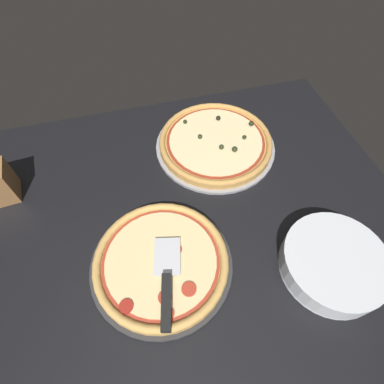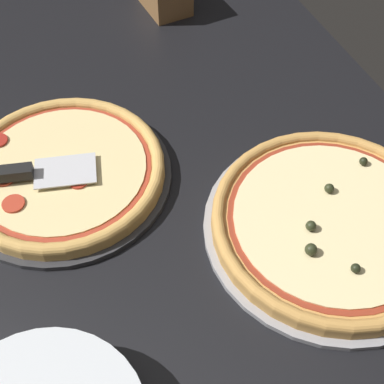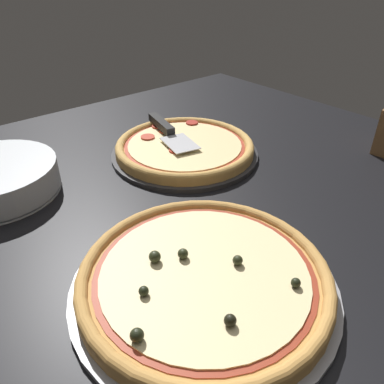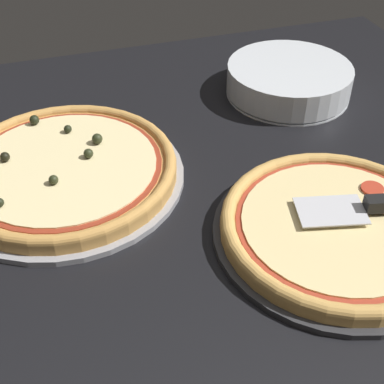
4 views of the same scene
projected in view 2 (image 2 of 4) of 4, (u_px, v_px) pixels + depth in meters
The scene contains 6 objects.
ground_plane at pixel (117, 203), 89.58cm from camera, with size 132.70×112.59×3.60cm, color black.
pizza_pan_front at pixel (65, 177), 90.10cm from camera, with size 36.09×36.09×1.00cm, color #2D2D30.
pizza_front at pixel (63, 170), 88.67cm from camera, with size 33.92×33.92×2.69cm.
pizza_pan_back at pixel (329, 228), 83.49cm from camera, with size 39.45×39.45×1.00cm, color #939399.
pizza_back at pixel (332, 221), 81.90cm from camera, with size 37.08×37.08×4.15cm.
serving_spatula at pixel (9, 174), 85.21cm from camera, with size 9.28×22.89×2.00cm.
Camera 2 is at (55.42, -8.32, 69.24)cm, focal length 50.00 mm.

